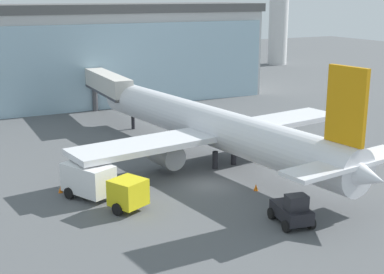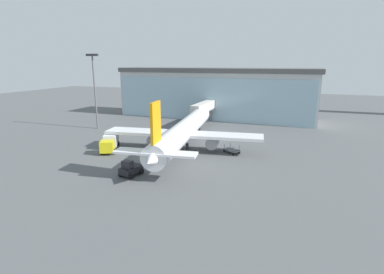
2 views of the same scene
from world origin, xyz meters
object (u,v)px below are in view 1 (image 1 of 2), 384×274
at_px(jet_bridge, 106,84).
at_px(catering_truck, 101,183).
at_px(airplane, 211,127).
at_px(safety_cone_wingtip, 61,189).
at_px(safety_cone_nose, 256,187).
at_px(pushback_tug, 292,211).
at_px(baggage_cart, 285,143).

height_order(jet_bridge, catering_truck, jet_bridge).
relative_size(airplane, safety_cone_wingtip, 69.71).
height_order(safety_cone_nose, safety_cone_wingtip, same).
bearing_deg(pushback_tug, catering_truck, 56.01).
bearing_deg(safety_cone_nose, pushback_tug, -103.03).
relative_size(catering_truck, safety_cone_wingtip, 13.72).
bearing_deg(pushback_tug, safety_cone_nose, -2.54).
xyz_separation_m(pushback_tug, safety_cone_nose, (1.51, 6.53, -0.70)).
xyz_separation_m(pushback_tug, safety_cone_wingtip, (-12.42, 13.26, -0.70)).
xyz_separation_m(airplane, safety_cone_nose, (-0.69, -8.51, -3.04)).
xyz_separation_m(baggage_cart, pushback_tug, (-10.98, -15.31, 0.47)).
bearing_deg(jet_bridge, airplane, -171.12).
xyz_separation_m(jet_bridge, safety_cone_wingtip, (-11.78, -23.28, -4.10)).
xyz_separation_m(catering_truck, safety_cone_wingtip, (-2.26, 3.29, -1.19)).
relative_size(catering_truck, safety_cone_nose, 13.72).
bearing_deg(baggage_cart, safety_cone_wingtip, -141.45).
distance_m(catering_truck, baggage_cart, 21.82).
bearing_deg(safety_cone_wingtip, pushback_tug, -46.88).
bearing_deg(pushback_tug, jet_bridge, 11.49).
bearing_deg(safety_cone_nose, airplane, 85.39).
relative_size(baggage_cart, safety_cone_wingtip, 5.85).
height_order(catering_truck, safety_cone_wingtip, catering_truck).
height_order(airplane, safety_cone_wingtip, airplane).
xyz_separation_m(jet_bridge, pushback_tug, (0.64, -36.54, -3.41)).
distance_m(pushback_tug, safety_cone_wingtip, 18.19).
distance_m(catering_truck, safety_cone_wingtip, 4.16).
bearing_deg(pushback_tug, baggage_cart, -25.15).
height_order(jet_bridge, pushback_tug, jet_bridge).
distance_m(jet_bridge, safety_cone_nose, 30.37).
xyz_separation_m(airplane, safety_cone_wingtip, (-14.62, -1.77, -3.04)).
height_order(jet_bridge, baggage_cart, jet_bridge).
relative_size(jet_bridge, airplane, 0.36).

